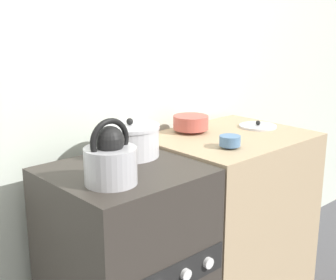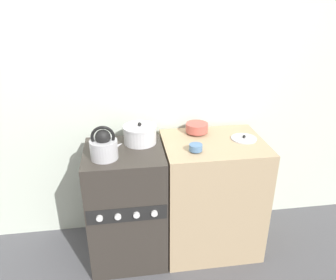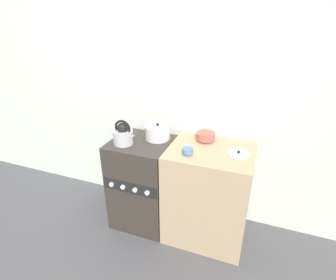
{
  "view_description": "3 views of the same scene",
  "coord_description": "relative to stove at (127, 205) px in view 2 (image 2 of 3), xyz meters",
  "views": [
    {
      "loc": [
        -1.01,
        -1.08,
        1.48
      ],
      "look_at": [
        0.24,
        0.28,
        0.98
      ],
      "focal_mm": 50.0,
      "sensor_mm": 36.0,
      "label": 1
    },
    {
      "loc": [
        0.02,
        -1.8,
        1.92
      ],
      "look_at": [
        0.32,
        0.29,
        0.96
      ],
      "focal_mm": 35.0,
      "sensor_mm": 36.0,
      "label": 2
    },
    {
      "loc": [
        1.01,
        -1.71,
        1.96
      ],
      "look_at": [
        0.27,
        0.27,
        0.97
      ],
      "focal_mm": 28.0,
      "sensor_mm": 36.0,
      "label": 3
    }
  ],
  "objects": [
    {
      "name": "ground_plane",
      "position": [
        0.0,
        -0.26,
        -0.46
      ],
      "size": [
        12.0,
        12.0,
        0.0
      ],
      "primitive_type": "plane",
      "color": "#4C4C51"
    },
    {
      "name": "wall_back",
      "position": [
        0.0,
        0.39,
        0.79
      ],
      "size": [
        7.0,
        0.06,
        2.5
      ],
      "color": "silver",
      "rests_on": "ground_plane"
    },
    {
      "name": "stove",
      "position": [
        0.0,
        0.0,
        0.0
      ],
      "size": [
        0.56,
        0.55,
        0.92
      ],
      "color": "#332D28",
      "rests_on": "ground_plane"
    },
    {
      "name": "counter",
      "position": [
        0.66,
        0.03,
        0.0
      ],
      "size": [
        0.74,
        0.59,
        0.93
      ],
      "color": "tan",
      "rests_on": "ground_plane"
    },
    {
      "name": "kettle",
      "position": [
        -0.12,
        -0.09,
        0.54
      ],
      "size": [
        0.22,
        0.18,
        0.23
      ],
      "color": "#B2B2B7",
      "rests_on": "stove"
    },
    {
      "name": "cooking_pot",
      "position": [
        0.13,
        0.12,
        0.52
      ],
      "size": [
        0.24,
        0.24,
        0.16
      ],
      "color": "silver",
      "rests_on": "stove"
    },
    {
      "name": "enamel_bowl",
      "position": [
        0.57,
        0.21,
        0.51
      ],
      "size": [
        0.17,
        0.17,
        0.08
      ],
      "color": "#B75147",
      "rests_on": "counter"
    },
    {
      "name": "small_ceramic_bowl",
      "position": [
        0.49,
        -0.11,
        0.5
      ],
      "size": [
        0.09,
        0.09,
        0.05
      ],
      "color": "#4C729E",
      "rests_on": "counter"
    },
    {
      "name": "loose_pot_lid",
      "position": [
        0.89,
        0.04,
        0.47
      ],
      "size": [
        0.19,
        0.19,
        0.03
      ],
      "color": "silver",
      "rests_on": "counter"
    }
  ]
}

